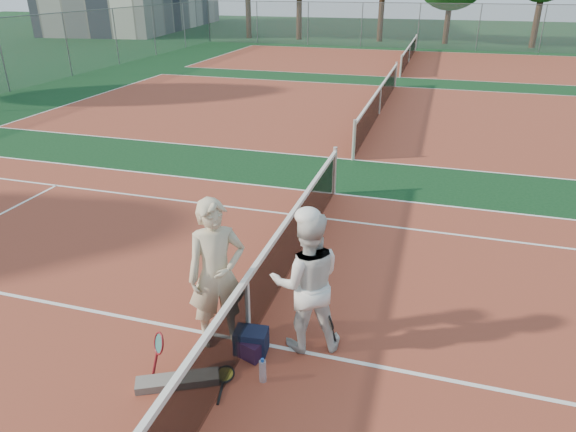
{
  "coord_description": "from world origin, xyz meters",
  "views": [
    {
      "loc": [
        2.08,
        -5.17,
        4.42
      ],
      "look_at": [
        0.0,
        1.84,
        1.05
      ],
      "focal_mm": 32.0,
      "sensor_mm": 36.0,
      "label": 1
    }
  ],
  "objects": [
    {
      "name": "sports_bag_purple",
      "position": [
        0.13,
        -0.28,
        0.12
      ],
      "size": [
        0.35,
        0.29,
        0.24
      ],
      "primitive_type": "cube",
      "rotation": [
        0.0,
        0.0,
        -0.33
      ],
      "color": "black",
      "rests_on": "ground"
    },
    {
      "name": "water_bottle",
      "position": [
        0.42,
        -0.65,
        0.15
      ],
      "size": [
        0.09,
        0.09,
        0.3
      ],
      "primitive_type": "cylinder",
      "color": "#AEC3DD",
      "rests_on": "ground"
    },
    {
      "name": "racket_red",
      "position": [
        -0.81,
        -0.87,
        0.29
      ],
      "size": [
        0.33,
        0.32,
        0.59
      ],
      "primitive_type": null,
      "rotation": [
        0.0,
        0.0,
        0.89
      ],
      "color": "maroon",
      "rests_on": "ground"
    },
    {
      "name": "court_far_a",
      "position": [
        0.0,
        13.5,
        0.0
      ],
      "size": [
        23.77,
        10.97,
        0.01
      ],
      "primitive_type": "cube",
      "color": "brown",
      "rests_on": "ground"
    },
    {
      "name": "court_far_b",
      "position": [
        0.0,
        27.0,
        0.0
      ],
      "size": [
        23.77,
        10.97,
        0.01
      ],
      "primitive_type": "cube",
      "color": "brown",
      "rests_on": "ground"
    },
    {
      "name": "court_main",
      "position": [
        0.0,
        0.0,
        0.0
      ],
      "size": [
        23.77,
        10.97,
        0.01
      ],
      "primitive_type": "cube",
      "color": "brown",
      "rests_on": "ground"
    },
    {
      "name": "player_a",
      "position": [
        -0.38,
        -0.07,
        1.02
      ],
      "size": [
        0.89,
        0.83,
        2.05
      ],
      "primitive_type": "imported",
      "rotation": [
        0.0,
        0.0,
        0.6
      ],
      "color": "beige",
      "rests_on": "ground"
    },
    {
      "name": "net_main",
      "position": [
        0.0,
        0.0,
        0.51
      ],
      "size": [
        0.1,
        10.98,
        1.02
      ],
      "primitive_type": null,
      "color": "black",
      "rests_on": "ground"
    },
    {
      "name": "net_far_b",
      "position": [
        0.0,
        27.0,
        0.51
      ],
      "size": [
        0.1,
        10.98,
        1.02
      ],
      "primitive_type": null,
      "color": "black",
      "rests_on": "ground"
    },
    {
      "name": "sports_bag_navy",
      "position": [
        0.1,
        -0.17,
        0.17
      ],
      "size": [
        0.45,
        0.33,
        0.33
      ],
      "primitive_type": "cube",
      "rotation": [
        0.0,
        0.0,
        0.11
      ],
      "color": "black",
      "rests_on": "ground"
    },
    {
      "name": "racket_black_held",
      "position": [
        1.05,
        0.17,
        0.29
      ],
      "size": [
        0.32,
        0.33,
        0.58
      ],
      "primitive_type": null,
      "rotation": [
        0.0,
        0.0,
        3.75
      ],
      "color": "black",
      "rests_on": "ground"
    },
    {
      "name": "racket_spare",
      "position": [
        -0.05,
        -0.71,
        0.03
      ],
      "size": [
        0.4,
        0.65,
        0.06
      ],
      "primitive_type": null,
      "rotation": [
        0.0,
        0.0,
        1.79
      ],
      "color": "black",
      "rests_on": "ground"
    },
    {
      "name": "net_cover_canvas",
      "position": [
        -0.54,
        -0.99,
        0.05
      ],
      "size": [
        0.98,
        0.65,
        0.1
      ],
      "primitive_type": "cube",
      "rotation": [
        0.0,
        0.0,
        0.47
      ],
      "color": "slate",
      "rests_on": "ground"
    },
    {
      "name": "fence_back",
      "position": [
        0.0,
        34.0,
        1.5
      ],
      "size": [
        32.0,
        0.06,
        3.0
      ],
      "primitive_type": null,
      "color": "slate",
      "rests_on": "ground"
    },
    {
      "name": "net_far_a",
      "position": [
        0.0,
        13.5,
        0.51
      ],
      "size": [
        0.1,
        10.98,
        1.02
      ],
      "primitive_type": null,
      "color": "black",
      "rests_on": "ground"
    },
    {
      "name": "ground",
      "position": [
        0.0,
        0.0,
        0.0
      ],
      "size": [
        130.0,
        130.0,
        0.0
      ],
      "primitive_type": "plane",
      "color": "#0D3217",
      "rests_on": "ground"
    },
    {
      "name": "player_b",
      "position": [
        0.74,
        0.19,
        0.96
      ],
      "size": [
        1.12,
        1.0,
        1.92
      ],
      "primitive_type": "imported",
      "rotation": [
        0.0,
        0.0,
        3.49
      ],
      "color": "white",
      "rests_on": "ground"
    }
  ]
}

